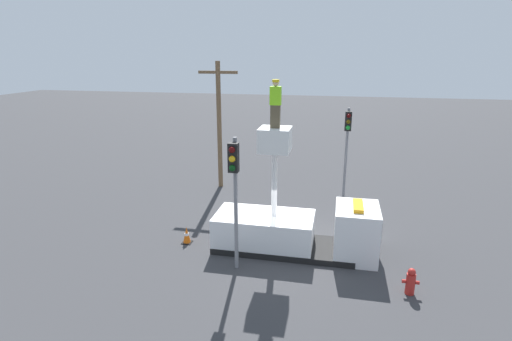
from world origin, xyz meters
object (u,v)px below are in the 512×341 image
object	(u,v)px
traffic_light_across	(347,135)
traffic_cone_rear	(187,235)
traffic_light_pole	(234,179)
worker	(275,104)
utility_pole	(219,121)
fire_hydrant	(411,282)
bucket_truck	(295,228)

from	to	relation	value
traffic_light_across	traffic_cone_rear	xyz separation A→B (m)	(-6.35, -6.90, -3.10)
traffic_light_pole	worker	bearing A→B (deg)	60.70
traffic_cone_rear	utility_pole	size ratio (longest dim) A/B	0.10
traffic_light_pole	fire_hydrant	distance (m)	6.68
fire_hydrant	utility_pole	bearing A→B (deg)	134.78
traffic_light_across	fire_hydrant	world-z (taller)	traffic_light_across
fire_hydrant	traffic_light_across	bearing A→B (deg)	103.44
traffic_light_across	traffic_light_pole	bearing A→B (deg)	-114.25
bucket_truck	utility_pole	bearing A→B (deg)	126.25
bucket_truck	fire_hydrant	size ratio (longest dim) A/B	6.93
bucket_truck	utility_pole	size ratio (longest dim) A/B	0.89
fire_hydrant	traffic_cone_rear	world-z (taller)	fire_hydrant
bucket_truck	worker	bearing A→B (deg)	180.00
utility_pole	fire_hydrant	bearing A→B (deg)	-45.22
bucket_truck	worker	xyz separation A→B (m)	(-0.83, 0.00, 4.85)
worker	traffic_light_across	bearing A→B (deg)	67.30
traffic_light_pole	fire_hydrant	xyz separation A→B (m)	(5.95, -0.32, -3.01)
utility_pole	traffic_cone_rear	bearing A→B (deg)	-84.29
worker	fire_hydrant	world-z (taller)	worker
fire_hydrant	traffic_cone_rear	size ratio (longest dim) A/B	1.31
bucket_truck	fire_hydrant	distance (m)	4.65
traffic_light_pole	utility_pole	bearing A→B (deg)	109.94
bucket_truck	traffic_cone_rear	distance (m)	4.47
traffic_light_pole	traffic_cone_rear	xyz separation A→B (m)	(-2.51, 1.63, -3.12)
fire_hydrant	traffic_cone_rear	bearing A→B (deg)	167.05
traffic_light_pole	utility_pole	distance (m)	9.52
worker	utility_pole	size ratio (longest dim) A/B	0.24
bucket_truck	traffic_light_pole	bearing A→B (deg)	-134.91
traffic_light_across	utility_pole	bearing A→B (deg)	176.59
worker	traffic_light_across	size ratio (longest dim) A/B	0.36
traffic_light_pole	fire_hydrant	world-z (taller)	traffic_light_pole
traffic_cone_rear	utility_pole	bearing A→B (deg)	95.71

